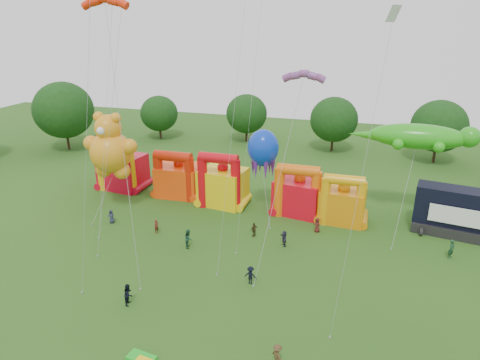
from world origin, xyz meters
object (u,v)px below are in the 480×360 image
(bouncy_castle_2, at_px, (222,184))
(spectator_0, at_px, (111,217))
(stage_trailer, at_px, (455,212))
(octopus_kite, at_px, (264,173))
(spectator_4, at_px, (254,230))
(teddy_bear_kite, at_px, (110,152))
(gecko_kite, at_px, (410,169))
(bouncy_castle_0, at_px, (122,169))

(bouncy_castle_2, distance_m, spectator_0, 13.83)
(bouncy_castle_2, bearing_deg, stage_trailer, -0.88)
(stage_trailer, relative_size, octopus_kite, 0.85)
(bouncy_castle_2, relative_size, spectator_4, 4.39)
(stage_trailer, height_order, octopus_kite, octopus_kite)
(teddy_bear_kite, bearing_deg, gecko_kite, 9.49)
(bouncy_castle_0, relative_size, spectator_0, 4.50)
(octopus_kite, bearing_deg, spectator_4, -86.61)
(spectator_0, bearing_deg, spectator_4, -5.90)
(bouncy_castle_2, bearing_deg, teddy_bear_kite, -155.85)
(stage_trailer, bearing_deg, teddy_bear_kite, -172.65)
(bouncy_castle_2, relative_size, octopus_kite, 0.70)
(stage_trailer, relative_size, gecko_kite, 0.63)
(teddy_bear_kite, relative_size, gecko_kite, 0.89)
(bouncy_castle_0, distance_m, gecko_kite, 36.96)
(teddy_bear_kite, xyz_separation_m, octopus_kite, (17.75, 4.07, -2.13))
(stage_trailer, relative_size, spectator_4, 5.34)
(teddy_bear_kite, height_order, gecko_kite, teddy_bear_kite)
(bouncy_castle_0, bearing_deg, octopus_kite, -7.51)
(gecko_kite, bearing_deg, teddy_bear_kite, -170.51)
(gecko_kite, xyz_separation_m, spectator_4, (-15.57, -7.45, -5.99))
(bouncy_castle_0, height_order, octopus_kite, octopus_kite)
(stage_trailer, xyz_separation_m, gecko_kite, (-5.10, 0.63, 4.25))
(stage_trailer, relative_size, spectator_0, 5.36)
(bouncy_castle_2, height_order, stage_trailer, bouncy_castle_2)
(bouncy_castle_0, bearing_deg, spectator_4, -22.20)
(spectator_0, xyz_separation_m, spectator_4, (16.60, 1.48, 0.00))
(bouncy_castle_2, height_order, octopus_kite, octopus_kite)
(spectator_0, bearing_deg, stage_trailer, 1.56)
(teddy_bear_kite, xyz_separation_m, spectator_0, (1.49, -3.31, -6.62))
(bouncy_castle_0, height_order, bouncy_castle_2, bouncy_castle_0)
(stage_trailer, relative_size, teddy_bear_kite, 0.71)
(bouncy_castle_0, bearing_deg, spectator_0, -65.77)
(bouncy_castle_0, height_order, teddy_bear_kite, teddy_bear_kite)
(spectator_4, bearing_deg, teddy_bear_kite, -57.74)
(stage_trailer, bearing_deg, bouncy_castle_0, 177.52)
(stage_trailer, xyz_separation_m, spectator_4, (-20.66, -6.82, -1.74))
(bouncy_castle_2, xyz_separation_m, stage_trailer, (26.70, -0.41, -0.15))
(bouncy_castle_0, distance_m, octopus_kite, 21.14)
(stage_trailer, xyz_separation_m, spectator_0, (-37.27, -8.30, -1.74))
(octopus_kite, relative_size, spectator_4, 6.29)
(spectator_4, bearing_deg, spectator_0, -46.87)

